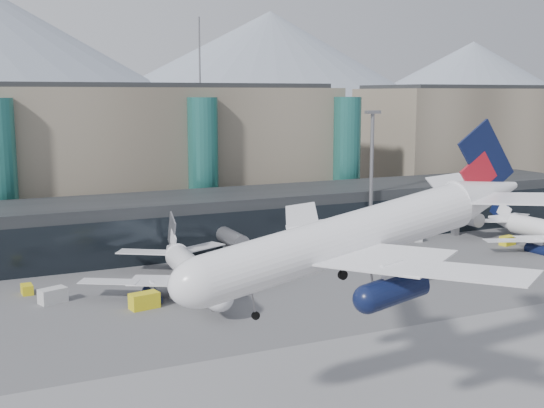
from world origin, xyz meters
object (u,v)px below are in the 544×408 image
Objects in this scene: hero_jet at (375,219)px; veh_g at (325,256)px; jet_parked_mid at (190,262)px; veh_a at (53,295)px; veh_b at (27,289)px; veh_e at (507,241)px; veh_c at (415,275)px; veh_d at (416,237)px; lightmast_mid at (371,169)px; veh_h at (144,301)px.

veh_g is at bearing 64.75° from hero_jet.
veh_a is (-19.46, 1.44, -3.11)m from jet_parked_mid.
veh_b is 87.06m from veh_e.
veh_c is 1.07× the size of veh_d.
veh_a is at bearing -157.72° from veh_c.
veh_c is at bearing 159.89° from veh_d.
hero_jet is (-38.54, -60.14, 3.42)m from lightmast_mid.
lightmast_mid is at bearing 56.94° from hero_jet.
veh_d is (17.64, 23.58, -0.03)m from veh_c.
veh_c is (30.26, 34.32, -16.97)m from hero_jet.
veh_d is 1.25× the size of veh_g.
jet_parked_mid is 64.75m from veh_e.
lightmast_mid is 21.59m from veh_g.
veh_g is (27.07, 7.43, -3.46)m from jet_parked_mid.
veh_a is 1.20× the size of veh_e.
veh_a reaches higher than veh_d.
veh_d is (50.92, 13.38, -3.31)m from jet_parked_mid.
veh_e is at bearing -96.22° from veh_b.
veh_e is at bearing -83.53° from jet_parked_mid.
jet_parked_mid is (-41.56, -15.62, -10.28)m from lightmast_mid.
veh_d is at bearing 87.92° from veh_c.
jet_parked_mid is 9.25× the size of veh_a.
veh_d is 0.95× the size of veh_e.
veh_c is 1.34× the size of veh_g.
veh_h reaches higher than veh_e.
jet_parked_mid is at bearing 121.41° from veh_d.
veh_h is (-73.11, -9.39, 0.21)m from veh_e.
veh_c is (55.63, -17.52, 0.16)m from veh_b.
hero_jet is 9.56× the size of veh_h.
veh_a reaches higher than veh_c.
lightmast_mid is at bearing -65.62° from jet_parked_mid.
veh_g is (-37.53, 4.38, -0.19)m from veh_e.
hero_jet reaches higher than jet_parked_mid.
hero_jet is at bearing -122.65° from lightmast_mid.
veh_b is (-2.89, 5.88, -0.33)m from veh_a.
veh_c is at bearing 48.19° from hero_jet.
veh_e is (13.68, -10.34, 0.03)m from veh_d.
hero_jet reaches higher than veh_g.
veh_d is at bearing -13.49° from lightmast_mid.
veh_d reaches higher than veh_b.
jet_parked_mid reaches higher than veh_e.
veh_c is at bearing -107.77° from lightmast_mid.
lightmast_mid reaches higher than veh_a.
veh_d is (73.27, 6.06, 0.13)m from veh_b.
hero_jet is 46.68m from jet_parked_mid.
veh_g is at bearing 144.14° from veh_c.
veh_a is at bearing -157.23° from veh_b.
hero_jet is at bearing 157.09° from veh_d.
hero_jet is 53.85m from veh_a.
veh_c is 41.97m from veh_h.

